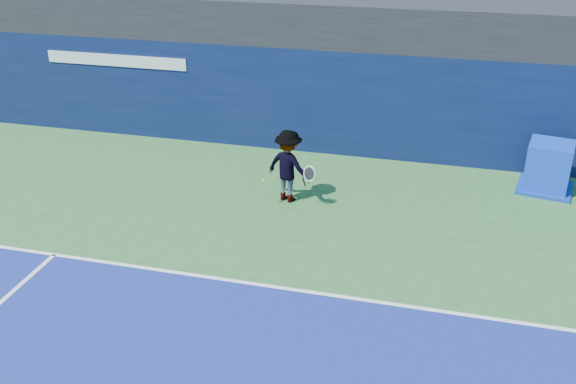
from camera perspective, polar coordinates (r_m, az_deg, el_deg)
name	(u,v)px	position (r m, az deg, el deg)	size (l,w,h in m)	color
baseline	(283,288)	(12.56, -0.48, -8.53)	(24.00, 0.10, 0.01)	white
stadium_band	(358,19)	(19.06, 6.28, 15.00)	(36.00, 3.00, 1.20)	black
back_wall_assembly	(349,101)	(18.60, 5.49, 8.10)	(36.00, 1.03, 3.00)	#0B163D
equipment_cart	(548,168)	(17.55, 22.10, 1.95)	(1.53, 1.53, 1.26)	#0D32BC
tennis_player	(288,166)	(15.56, 0.04, 2.32)	(1.42, 1.02, 1.82)	silver
tennis_ball	(263,180)	(15.30, -2.24, 1.08)	(0.06, 0.06, 0.06)	#ECF21A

